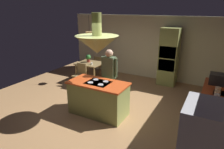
{
  "coord_description": "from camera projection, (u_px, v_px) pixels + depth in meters",
  "views": [
    {
      "loc": [
        2.72,
        -4.4,
        2.86
      ],
      "look_at": [
        0.1,
        0.4,
        1.0
      ],
      "focal_mm": 31.92,
      "sensor_mm": 36.0,
      "label": 1
    }
  ],
  "objects": [
    {
      "name": "canister_flour",
      "position": [
        217.0,
        97.0,
        4.28
      ],
      "size": [
        0.11,
        0.11,
        0.16
      ],
      "primitive_type": "cylinder",
      "color": "silver",
      "rests_on": "counter_run_right"
    },
    {
      "name": "chair_by_back_wall",
      "position": [
        99.0,
        65.0,
        8.56
      ],
      "size": [
        0.4,
        0.4,
        0.87
      ],
      "rotation": [
        0.0,
        0.0,
        3.14
      ],
      "color": "olive",
      "rests_on": "ground"
    },
    {
      "name": "pendant_light_over_table",
      "position": [
        89.0,
        35.0,
        7.56
      ],
      "size": [
        0.32,
        0.32,
        0.82
      ],
      "color": "#E0B266"
    },
    {
      "name": "oven_tower",
      "position": [
        169.0,
        57.0,
        7.5
      ],
      "size": [
        0.66,
        0.62,
        2.16
      ],
      "color": "#8C934C",
      "rests_on": "ground"
    },
    {
      "name": "wall_back",
      "position": [
        145.0,
        47.0,
        8.27
      ],
      "size": [
        6.8,
        0.1,
        2.55
      ],
      "primitive_type": "cube",
      "color": "beige",
      "rests_on": "ground"
    },
    {
      "name": "dining_table",
      "position": [
        90.0,
        65.0,
        7.95
      ],
      "size": [
        0.98,
        0.91,
        0.76
      ],
      "color": "olive",
      "rests_on": "ground"
    },
    {
      "name": "chair_facing_island",
      "position": [
        80.0,
        73.0,
        7.44
      ],
      "size": [
        0.4,
        0.4,
        0.87
      ],
      "color": "olive",
      "rests_on": "ground"
    },
    {
      "name": "counter_run_right",
      "position": [
        214.0,
        110.0,
        4.87
      ],
      "size": [
        0.73,
        2.07,
        0.94
      ],
      "color": "#8C934C",
      "rests_on": "ground"
    },
    {
      "name": "potted_plant_on_table",
      "position": [
        88.0,
        58.0,
        7.95
      ],
      "size": [
        0.2,
        0.2,
        0.3
      ],
      "color": "#99382D",
      "rests_on": "dining_table"
    },
    {
      "name": "microwave_on_counter",
      "position": [
        219.0,
        79.0,
        5.19
      ],
      "size": [
        0.46,
        0.36,
        0.28
      ],
      "primitive_type": "cube",
      "color": "#232326",
      "rests_on": "counter_run_right"
    },
    {
      "name": "ground",
      "position": [
        102.0,
        110.0,
        5.82
      ],
      "size": [
        8.16,
        8.16,
        0.0
      ],
      "primitive_type": "plane",
      "color": "#AD7F51"
    },
    {
      "name": "range_hood",
      "position": [
        97.0,
        43.0,
        5.01
      ],
      "size": [
        1.1,
        1.1,
        1.0
      ],
      "color": "#8C934C"
    },
    {
      "name": "canister_tea",
      "position": [
        218.0,
        91.0,
        4.57
      ],
      "size": [
        0.11,
        0.11,
        0.19
      ],
      "primitive_type": "cylinder",
      "color": "#E0B78C",
      "rests_on": "counter_run_right"
    },
    {
      "name": "person_at_island",
      "position": [
        109.0,
        73.0,
        5.92
      ],
      "size": [
        0.53,
        0.23,
        1.71
      ],
      "color": "tan",
      "rests_on": "ground"
    },
    {
      "name": "canister_sugar",
      "position": [
        217.0,
        94.0,
        4.43
      ],
      "size": [
        0.13,
        0.13,
        0.16
      ],
      "primitive_type": "cylinder",
      "color": "#E0B78C",
      "rests_on": "counter_run_right"
    },
    {
      "name": "cup_on_table",
      "position": [
        92.0,
        64.0,
        7.62
      ],
      "size": [
        0.07,
        0.07,
        0.09
      ],
      "primitive_type": "cylinder",
      "color": "white",
      "rests_on": "dining_table"
    },
    {
      "name": "kitchen_island",
      "position": [
        98.0,
        98.0,
        5.5
      ],
      "size": [
        1.62,
        0.83,
        0.96
      ],
      "color": "#8C934C",
      "rests_on": "ground"
    }
  ]
}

